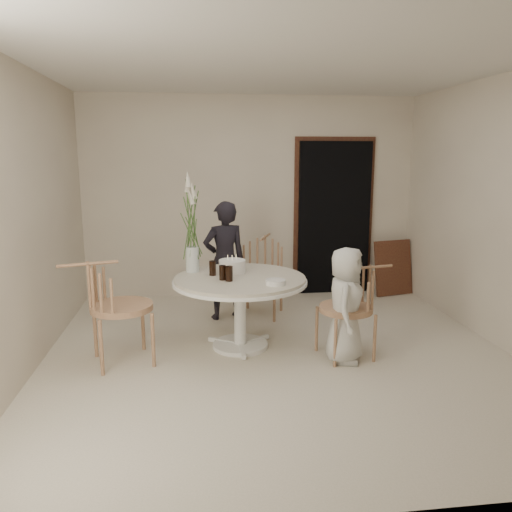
{
  "coord_description": "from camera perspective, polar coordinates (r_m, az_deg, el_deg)",
  "views": [
    {
      "loc": [
        -0.79,
        -4.52,
        1.91
      ],
      "look_at": [
        -0.18,
        0.3,
        0.93
      ],
      "focal_mm": 35.0,
      "sensor_mm": 36.0,
      "label": 1
    }
  ],
  "objects": [
    {
      "name": "ground",
      "position": [
        4.97,
        2.58,
        -11.18
      ],
      "size": [
        4.5,
        4.5,
        0.0
      ],
      "primitive_type": "plane",
      "color": "silver",
      "rests_on": "ground"
    },
    {
      "name": "room_shell",
      "position": [
        4.6,
        2.76,
        7.8
      ],
      "size": [
        4.5,
        4.5,
        4.5
      ],
      "color": "silver",
      "rests_on": "ground"
    },
    {
      "name": "doorway",
      "position": [
        7.04,
        8.9,
        4.27
      ],
      "size": [
        1.0,
        0.1,
        2.1
      ],
      "primitive_type": "cube",
      "color": "black",
      "rests_on": "ground"
    },
    {
      "name": "door_trim",
      "position": [
        7.07,
        8.82,
        4.79
      ],
      "size": [
        1.12,
        0.03,
        2.22
      ],
      "primitive_type": "cube",
      "color": "brown",
      "rests_on": "ground"
    },
    {
      "name": "table",
      "position": [
        4.96,
        -1.84,
        -3.69
      ],
      "size": [
        1.33,
        1.33,
        0.73
      ],
      "color": "white",
      "rests_on": "ground"
    },
    {
      "name": "picture_frame",
      "position": [
        7.19,
        15.42,
        -1.3
      ],
      "size": [
        0.6,
        0.3,
        0.76
      ],
      "primitive_type": "cube",
      "rotation": [
        -0.17,
        0.0,
        0.23
      ],
      "color": "brown",
      "rests_on": "ground"
    },
    {
      "name": "chair_far",
      "position": [
        6.1,
        0.79,
        -0.88
      ],
      "size": [
        0.65,
        0.67,
        0.94
      ],
      "rotation": [
        0.0,
        0.0,
        -0.36
      ],
      "color": "#A57959",
      "rests_on": "ground"
    },
    {
      "name": "chair_right",
      "position": [
        4.88,
        11.56,
        -4.72
      ],
      "size": [
        0.58,
        0.55,
        0.89
      ],
      "rotation": [
        0.0,
        0.0,
        -1.39
      ],
      "color": "#A57959",
      "rests_on": "ground"
    },
    {
      "name": "chair_left",
      "position": [
        4.74,
        -16.81,
        -4.59
      ],
      "size": [
        0.68,
        0.65,
        0.99
      ],
      "rotation": [
        0.0,
        0.0,
        1.86
      ],
      "color": "#A57959",
      "rests_on": "ground"
    },
    {
      "name": "girl",
      "position": [
        5.86,
        -3.62,
        -0.53
      ],
      "size": [
        0.58,
        0.45,
        1.4
      ],
      "primitive_type": "imported",
      "rotation": [
        0.0,
        0.0,
        3.39
      ],
      "color": "black",
      "rests_on": "ground"
    },
    {
      "name": "boy",
      "position": [
        4.72,
        10.18,
        -5.55
      ],
      "size": [
        0.51,
        0.62,
        1.09
      ],
      "primitive_type": "imported",
      "rotation": [
        0.0,
        0.0,
        1.21
      ],
      "color": "silver",
      "rests_on": "ground"
    },
    {
      "name": "birthday_cake",
      "position": [
        5.11,
        -2.74,
        -1.18
      ],
      "size": [
        0.27,
        0.27,
        0.18
      ],
      "rotation": [
        0.0,
        0.0,
        0.33
      ],
      "color": "white",
      "rests_on": "table"
    },
    {
      "name": "cola_tumbler_a",
      "position": [
        4.76,
        -3.11,
        -2.06
      ],
      "size": [
        0.08,
        0.08,
        0.14
      ],
      "primitive_type": "cylinder",
      "rotation": [
        0.0,
        0.0,
        0.26
      ],
      "color": "black",
      "rests_on": "table"
    },
    {
      "name": "cola_tumbler_b",
      "position": [
        4.77,
        -3.08,
        -2.01
      ],
      "size": [
        0.08,
        0.08,
        0.14
      ],
      "primitive_type": "cylinder",
      "rotation": [
        0.0,
        0.0,
        -0.24
      ],
      "color": "black",
      "rests_on": "table"
    },
    {
      "name": "cola_tumbler_c",
      "position": [
        5.01,
        -4.99,
        -1.39
      ],
      "size": [
        0.07,
        0.07,
        0.15
      ],
      "primitive_type": "cylinder",
      "rotation": [
        0.0,
        0.0,
        0.07
      ],
      "color": "black",
      "rests_on": "table"
    },
    {
      "name": "cola_tumbler_d",
      "position": [
        4.81,
        -3.85,
        -1.92
      ],
      "size": [
        0.07,
        0.07,
        0.14
      ],
      "primitive_type": "cylinder",
      "rotation": [
        0.0,
        0.0,
        0.12
      ],
      "color": "black",
      "rests_on": "table"
    },
    {
      "name": "plate_stack",
      "position": [
        4.64,
        2.24,
        -3.01
      ],
      "size": [
        0.2,
        0.2,
        0.05
      ],
      "primitive_type": "cylinder",
      "rotation": [
        0.0,
        0.0,
        -0.1
      ],
      "color": "white",
      "rests_on": "table"
    },
    {
      "name": "flower_vase",
      "position": [
        5.12,
        -7.37,
        3.24
      ],
      "size": [
        0.14,
        0.14,
        1.03
      ],
      "rotation": [
        0.0,
        0.0,
        0.04
      ],
      "color": "silver",
      "rests_on": "table"
    }
  ]
}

